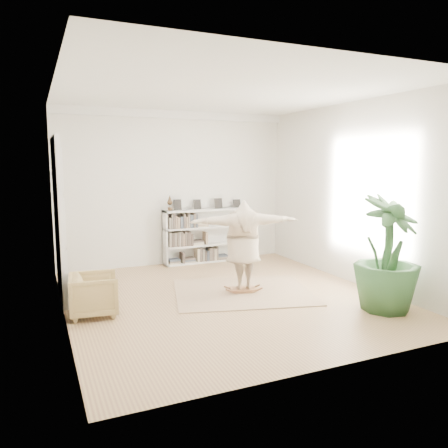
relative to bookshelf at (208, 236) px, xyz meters
name	(u,v)px	position (x,y,z in m)	size (l,w,h in m)	color
floor	(227,297)	(-0.74, -2.82, -0.64)	(6.00, 6.00, 0.00)	#8E6649
room_shell	(175,115)	(-0.74, 0.12, 2.87)	(6.00, 6.00, 6.00)	silver
doors	(59,220)	(-3.45, -1.52, 0.76)	(0.09, 1.78, 2.92)	white
bookshelf	(208,236)	(0.00, 0.00, 0.00)	(2.20, 0.35, 1.64)	silver
armchair	(94,294)	(-3.04, -2.81, -0.30)	(0.72, 0.74, 0.67)	tan
rug	(243,292)	(-0.35, -2.68, -0.63)	(2.50, 2.00, 0.02)	tan
rocker_board	(243,289)	(-0.35, -2.68, -0.57)	(0.53, 0.40, 0.10)	#97653C
person	(243,243)	(-0.35, -2.68, 0.31)	(2.02, 0.55, 1.64)	#C5AF94
houseplant	(388,254)	(1.37, -4.49, 0.31)	(1.06, 1.06, 1.90)	#2A5329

